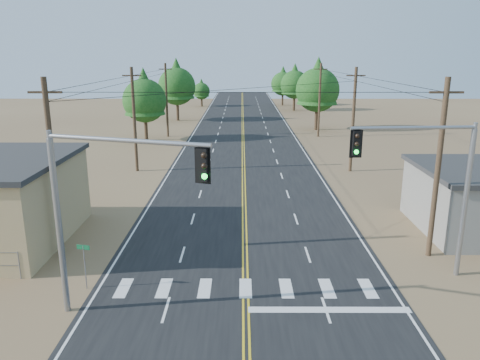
{
  "coord_description": "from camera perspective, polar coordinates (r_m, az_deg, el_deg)",
  "views": [
    {
      "loc": [
        -0.2,
        -12.76,
        11.11
      ],
      "look_at": [
        -0.3,
        15.53,
        3.5
      ],
      "focal_mm": 35.0,
      "sensor_mm": 36.0,
      "label": 1
    }
  ],
  "objects": [
    {
      "name": "utility_pole_left_mid",
      "position": [
        46.32,
        -12.76,
        7.26
      ],
      "size": [
        1.8,
        0.3,
        10.0
      ],
      "color": "#4C3826",
      "rests_on": "ground"
    },
    {
      "name": "tree_left_near",
      "position": [
        63.41,
        -11.59,
        9.99
      ],
      "size": [
        5.72,
        5.72,
        9.53
      ],
      "color": "#3F2D1E",
      "rests_on": "ground"
    },
    {
      "name": "utility_pole_left_near",
      "position": [
        27.48,
        -21.83,
        1.37
      ],
      "size": [
        1.8,
        0.3,
        10.0
      ],
      "color": "#4C3826",
      "rests_on": "ground"
    },
    {
      "name": "signal_mast_right",
      "position": [
        24.78,
        22.6,
        0.46
      ],
      "size": [
        6.22,
        0.86,
        7.97
      ],
      "rotation": [
        0.0,
        0.0,
        0.07
      ],
      "color": "gray",
      "rests_on": "ground"
    },
    {
      "name": "utility_pole_right_near",
      "position": [
        27.63,
        22.98,
        1.32
      ],
      "size": [
        1.8,
        0.3,
        10.0
      ],
      "color": "#4C3826",
      "rests_on": "ground"
    },
    {
      "name": "tree_right_near",
      "position": [
        71.92,
        9.45,
        11.3
      ],
      "size": [
        6.51,
        6.51,
        10.85
      ],
      "color": "#3F2D1E",
      "rests_on": "ground"
    },
    {
      "name": "tree_left_mid",
      "position": [
        81.98,
        -7.72,
        11.7
      ],
      "size": [
        6.37,
        6.37,
        10.62
      ],
      "color": "#3F2D1E",
      "rests_on": "ground"
    },
    {
      "name": "street_sign",
      "position": [
        24.09,
        -18.45,
        -9.19
      ],
      "size": [
        0.67,
        0.19,
        2.29
      ],
      "rotation": [
        0.0,
        0.0,
        -0.24
      ],
      "color": "gray",
      "rests_on": "ground"
    },
    {
      "name": "tree_right_mid",
      "position": [
        97.08,
        6.67,
        11.82
      ],
      "size": [
        5.68,
        5.68,
        9.46
      ],
      "color": "#3F2D1E",
      "rests_on": "ground"
    },
    {
      "name": "utility_pole_right_far",
      "position": [
        65.91,
        9.67,
        9.64
      ],
      "size": [
        1.8,
        0.3,
        10.0
      ],
      "color": "#4C3826",
      "rests_on": "ground"
    },
    {
      "name": "tree_right_far",
      "position": [
        106.72,
        5.25,
        11.89
      ],
      "size": [
        5.21,
        5.21,
        8.69
      ],
      "color": "#3F2D1E",
      "rests_on": "ground"
    },
    {
      "name": "tree_left_far",
      "position": [
        104.59,
        -4.72,
        10.96
      ],
      "size": [
        3.64,
        3.64,
        6.07
      ],
      "color": "#3F2D1E",
      "rests_on": "ground"
    },
    {
      "name": "road",
      "position": [
        44.18,
        0.45,
        0.51
      ],
      "size": [
        15.0,
        200.0,
        0.02
      ],
      "primitive_type": "cube",
      "color": "black",
      "rests_on": "ground"
    },
    {
      "name": "utility_pole_left_far",
      "position": [
        65.85,
        -8.94,
        9.66
      ],
      "size": [
        1.8,
        0.3,
        10.0
      ],
      "color": "#4C3826",
      "rests_on": "ground"
    },
    {
      "name": "utility_pole_right_mid",
      "position": [
        46.41,
        13.63,
        7.22
      ],
      "size": [
        1.8,
        0.3,
        10.0
      ],
      "color": "#4C3826",
      "rests_on": "ground"
    },
    {
      "name": "signal_mast_left",
      "position": [
        19.8,
        -16.93,
        -1.94
      ],
      "size": [
        6.87,
        2.48,
        8.15
      ],
      "rotation": [
        0.0,
        0.0,
        -0.31
      ],
      "color": "gray",
      "rests_on": "ground"
    }
  ]
}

